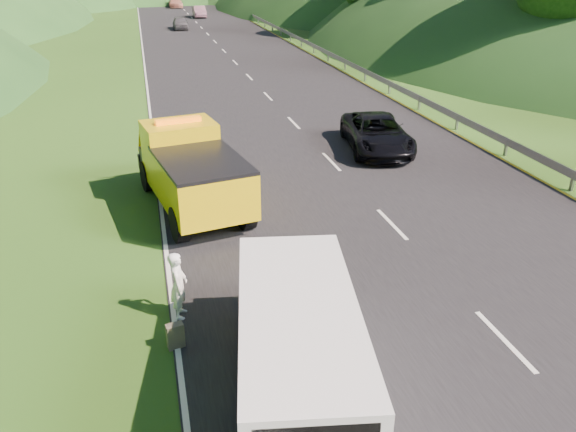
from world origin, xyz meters
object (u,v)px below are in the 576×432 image
object	(u,v)px
white_van	(298,346)
suitcase	(175,336)
woman	(182,316)
passing_suv	(376,150)
child	(269,347)
tow_truck	(191,169)

from	to	relation	value
white_van	suitcase	xyz separation A→B (m)	(-2.09, 2.16, -0.98)
woman	passing_suv	bearing A→B (deg)	-30.78
white_van	woman	bearing A→B (deg)	130.07
child	tow_truck	bearing A→B (deg)	144.49
tow_truck	woman	size ratio (longest dim) A/B	4.08
passing_suv	child	bearing A→B (deg)	-111.91
tow_truck	suitcase	bearing A→B (deg)	-108.78
woman	child	world-z (taller)	woman
white_van	woman	size ratio (longest dim) A/B	4.10
passing_suv	woman	bearing A→B (deg)	-121.65
passing_suv	white_van	bearing A→B (deg)	-108.11
tow_truck	woman	world-z (taller)	tow_truck
white_van	woman	distance (m)	4.01
tow_truck	white_van	xyz separation A→B (m)	(1.02, -9.49, -0.06)
child	passing_suv	distance (m)	14.01
white_van	child	bearing A→B (deg)	105.69
suitcase	passing_suv	xyz separation A→B (m)	(9.26, 11.47, -0.29)
woman	child	bearing A→B (deg)	-122.45
white_van	suitcase	size ratio (longest dim) A/B	11.48
woman	suitcase	bearing A→B (deg)	-179.12
tow_truck	white_van	bearing A→B (deg)	-94.32
woman	passing_suv	xyz separation A→B (m)	(9.07, 10.33, 0.00)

